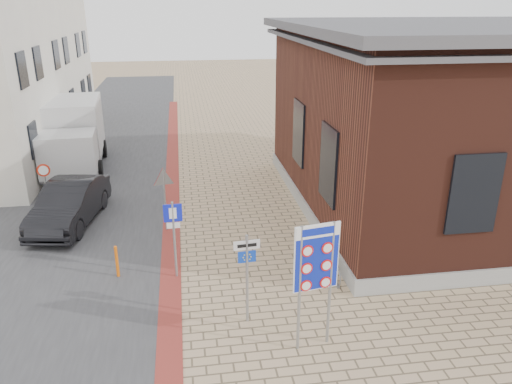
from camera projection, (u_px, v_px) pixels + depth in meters
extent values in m
plane|color=tan|center=(252.00, 328.00, 12.24)|extent=(120.00, 120.00, 0.00)
cube|color=#38383A|center=(103.00, 159.00, 25.32)|extent=(7.00, 60.00, 0.02)
cube|color=maroon|center=(172.00, 189.00, 21.19)|extent=(0.60, 40.00, 0.02)
cube|color=gray|center=(450.00, 196.00, 19.88)|extent=(12.15, 12.15, 0.50)
cube|color=#492017|center=(462.00, 115.00, 18.71)|extent=(12.00, 12.00, 6.00)
cube|color=#4C4B50|center=(475.00, 27.00, 17.59)|extent=(13.00, 13.00, 0.30)
cube|color=#4C4B50|center=(474.00, 39.00, 17.73)|extent=(12.70, 12.70, 0.15)
cube|color=black|center=(329.00, 164.00, 15.35)|extent=(0.12, 1.60, 2.40)
cube|color=black|center=(299.00, 133.00, 19.04)|extent=(0.12, 1.60, 2.40)
cube|color=black|center=(474.00, 194.00, 12.99)|extent=(1.40, 0.12, 2.20)
cube|color=black|center=(33.00, 140.00, 20.38)|extent=(0.10, 1.10, 1.40)
cube|color=black|center=(47.00, 126.00, 22.59)|extent=(0.10, 1.10, 1.40)
cube|color=black|center=(22.00, 70.00, 19.38)|extent=(0.10, 1.10, 1.40)
cube|color=black|center=(38.00, 63.00, 21.59)|extent=(0.10, 1.10, 1.40)
cube|color=black|center=(64.00, 110.00, 25.92)|extent=(0.10, 1.10, 1.40)
cube|color=black|center=(72.00, 102.00, 28.13)|extent=(0.10, 1.10, 1.40)
cube|color=black|center=(56.00, 55.00, 24.92)|extent=(0.10, 1.10, 1.40)
cube|color=black|center=(66.00, 50.00, 27.13)|extent=(0.10, 1.10, 1.40)
cube|color=beige|center=(25.00, 61.00, 31.43)|extent=(7.00, 6.00, 8.00)
cube|color=black|center=(83.00, 91.00, 31.46)|extent=(0.10, 1.10, 1.40)
cube|color=black|center=(89.00, 85.00, 33.67)|extent=(0.10, 1.10, 1.40)
cube|color=black|center=(78.00, 45.00, 30.45)|extent=(0.10, 1.10, 1.40)
cube|color=black|center=(84.00, 42.00, 32.67)|extent=(0.10, 1.10, 1.40)
torus|color=slate|center=(337.00, 276.00, 13.99)|extent=(0.04, 0.60, 0.60)
torus|color=slate|center=(334.00, 271.00, 14.27)|extent=(0.04, 0.60, 0.60)
torus|color=slate|center=(331.00, 266.00, 14.54)|extent=(0.04, 0.60, 0.60)
torus|color=slate|center=(328.00, 261.00, 14.82)|extent=(0.04, 0.60, 0.60)
torus|color=slate|center=(325.00, 256.00, 15.10)|extent=(0.04, 0.60, 0.60)
cube|color=slate|center=(331.00, 274.00, 14.64)|extent=(0.08, 1.60, 0.04)
imported|color=black|center=(70.00, 204.00, 17.73)|extent=(2.35, 4.82, 1.52)
cube|color=slate|center=(76.00, 159.00, 23.65)|extent=(2.77, 6.12, 0.28)
cube|color=silver|center=(68.00, 153.00, 21.42)|extent=(2.46, 2.05, 1.77)
cube|color=black|center=(65.00, 151.00, 20.55)|extent=(2.10, 0.24, 0.88)
cube|color=silver|center=(74.00, 125.00, 24.04)|extent=(2.73, 4.15, 2.43)
cylinder|color=black|center=(44.00, 174.00, 21.81)|extent=(0.34, 0.90, 0.88)
cylinder|color=black|center=(99.00, 170.00, 22.30)|extent=(0.34, 0.90, 0.88)
cylinder|color=black|center=(56.00, 151.00, 25.03)|extent=(0.34, 0.90, 0.88)
cylinder|color=black|center=(103.00, 149.00, 25.52)|extent=(0.34, 0.90, 0.88)
cylinder|color=gray|center=(299.00, 290.00, 10.98)|extent=(0.07, 0.07, 3.10)
cylinder|color=gray|center=(330.00, 285.00, 11.19)|extent=(0.07, 0.07, 3.10)
cube|color=white|center=(316.00, 258.00, 10.82)|extent=(1.05, 0.22, 1.59)
cube|color=#0D1FA6|center=(316.00, 258.00, 10.82)|extent=(1.01, 0.22, 1.55)
cube|color=white|center=(318.00, 231.00, 10.59)|extent=(1.01, 0.22, 0.30)
cylinder|color=gray|center=(247.00, 279.00, 12.08)|extent=(0.07, 0.07, 2.38)
cube|color=silver|center=(247.00, 245.00, 11.75)|extent=(0.64, 0.10, 0.23)
cube|color=#0F38B7|center=(247.00, 257.00, 11.86)|extent=(0.44, 0.08, 0.29)
cylinder|color=gray|center=(175.00, 240.00, 14.09)|extent=(0.07, 0.07, 2.35)
cube|color=#101DC3|center=(173.00, 213.00, 13.79)|extent=(0.52, 0.06, 0.52)
cube|color=white|center=(174.00, 225.00, 13.93)|extent=(0.38, 0.05, 0.17)
cylinder|color=gray|center=(165.00, 201.00, 17.09)|extent=(0.07, 0.07, 2.18)
cylinder|color=gray|center=(47.00, 190.00, 18.36)|extent=(0.07, 0.07, 1.99)
cylinder|color=red|center=(43.00, 170.00, 18.09)|extent=(0.47, 0.11, 0.47)
cylinder|color=#E65F0C|center=(117.00, 262.00, 14.34)|extent=(0.10, 0.10, 0.98)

